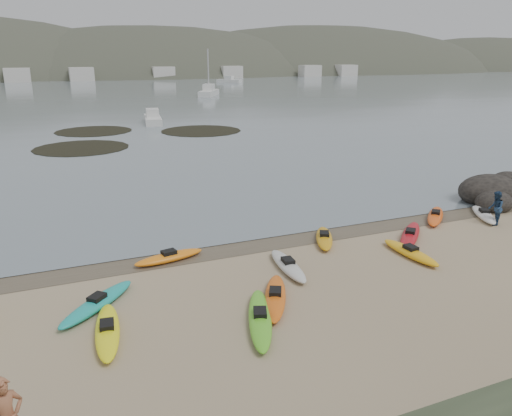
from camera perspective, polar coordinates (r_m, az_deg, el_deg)
name	(u,v)px	position (r m, az deg, el deg)	size (l,w,h in m)	color
ground	(256,240)	(22.18, 0.00, -3.70)	(600.00, 600.00, 0.00)	tan
wet_sand	(259,242)	(21.92, 0.31, -3.95)	(60.00, 60.00, 0.00)	brown
water	(53,68)	(319.28, -22.22, 14.58)	(1200.00, 1200.00, 0.00)	slate
kayaks	(295,265)	(19.33, 4.44, -6.48)	(24.22, 9.14, 0.34)	orange
person_east	(496,208)	(26.54, 25.70, -0.02)	(0.81, 0.63, 1.66)	navy
rock_cluster	(500,197)	(31.18, 26.08, 1.18)	(5.33, 3.93, 1.82)	black
kelp_mats	(131,136)	(52.06, -14.08, 7.99)	(20.94, 17.93, 0.04)	black
moored_boats	(79,98)	(94.24, -19.58, 11.78)	(81.03, 85.40, 1.28)	silver
far_hills	(164,112)	(219.57, -10.50, 10.70)	(550.00, 135.00, 80.00)	#384235
far_town	(88,74)	(164.79, -18.61, 14.30)	(199.00, 5.00, 4.00)	beige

